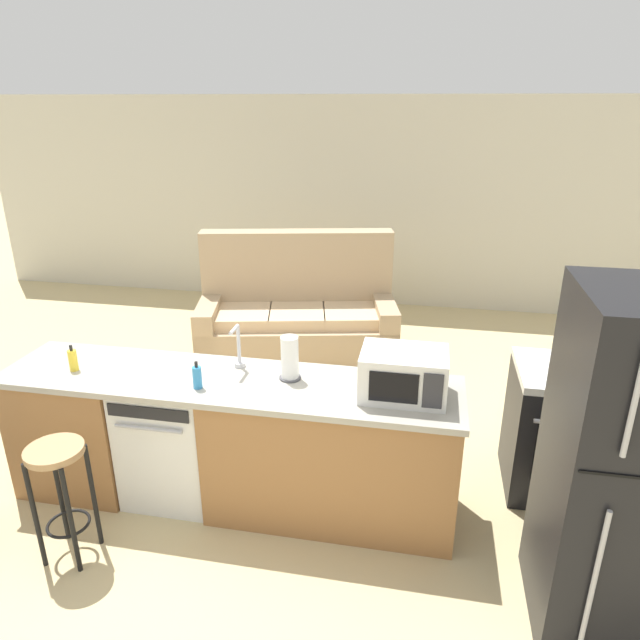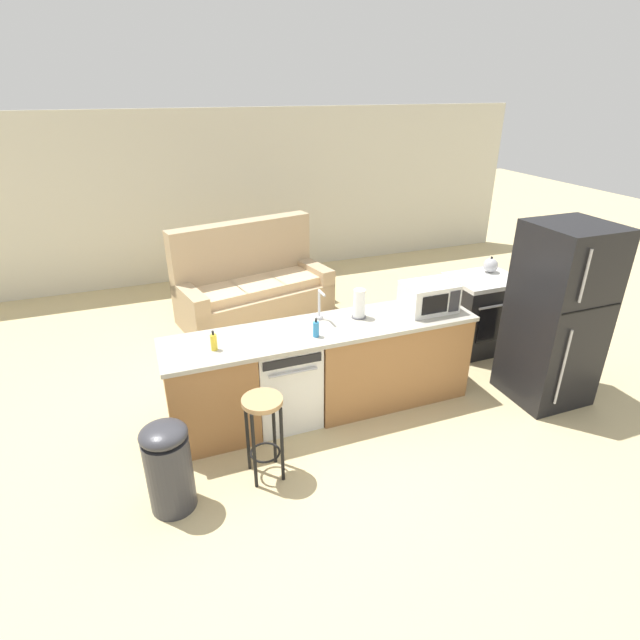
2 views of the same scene
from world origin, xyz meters
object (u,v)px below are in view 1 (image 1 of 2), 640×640
(kettle, at_px, (604,352))
(couch, at_px, (297,317))
(microwave, at_px, (404,374))
(refrigerator, at_px, (631,473))
(soap_bottle, at_px, (197,377))
(dish_soap_bottle, at_px, (73,360))
(paper_towel_roll, at_px, (290,358))
(stove_range, at_px, (568,430))
(dishwasher, at_px, (174,438))
(bar_stool, at_px, (60,479))

(kettle, distance_m, couch, 3.09)
(microwave, distance_m, kettle, 1.44)
(refrigerator, relative_size, soap_bottle, 10.18)
(refrigerator, xyz_separation_m, dish_soap_bottle, (-3.21, 0.48, 0.08))
(refrigerator, xyz_separation_m, microwave, (-1.10, 0.55, 0.14))
(paper_towel_roll, xyz_separation_m, dish_soap_bottle, (-1.40, -0.15, -0.07))
(refrigerator, distance_m, paper_towel_roll, 1.92)
(paper_towel_roll, height_order, couch, couch)
(paper_towel_roll, xyz_separation_m, kettle, (1.98, 0.59, -0.05))
(kettle, bearing_deg, microwave, -151.89)
(dish_soap_bottle, distance_m, kettle, 3.46)
(refrigerator, distance_m, soap_bottle, 2.37)
(stove_range, bearing_deg, dish_soap_bottle, -169.13)
(refrigerator, xyz_separation_m, paper_towel_roll, (-1.81, 0.63, 0.14))
(microwave, xyz_separation_m, paper_towel_roll, (-0.71, 0.09, -0.00))
(soap_bottle, height_order, dish_soap_bottle, same)
(dish_soap_bottle, bearing_deg, kettle, 12.47)
(dishwasher, bearing_deg, paper_towel_roll, 6.11)
(microwave, xyz_separation_m, soap_bottle, (-1.23, -0.14, -0.07))
(dishwasher, bearing_deg, microwave, -0.05)
(stove_range, height_order, couch, couch)
(microwave, distance_m, dish_soap_bottle, 2.11)
(bar_stool, distance_m, couch, 3.18)
(dishwasher, distance_m, microwave, 1.62)
(stove_range, xyz_separation_m, refrigerator, (-0.00, -1.10, 0.44))
(microwave, height_order, kettle, microwave)
(stove_range, height_order, bar_stool, stove_range)
(refrigerator, distance_m, couch, 3.80)
(kettle, bearing_deg, bar_stool, -156.59)
(microwave, relative_size, paper_towel_roll, 1.77)
(stove_range, bearing_deg, refrigerator, -90.01)
(paper_towel_roll, bearing_deg, dishwasher, -173.89)
(refrigerator, relative_size, dish_soap_bottle, 10.18)
(bar_stool, bearing_deg, microwave, 20.00)
(microwave, relative_size, couch, 0.23)
(kettle, bearing_deg, paper_towel_roll, -163.28)
(microwave, xyz_separation_m, dish_soap_bottle, (-2.11, -0.07, -0.07))
(soap_bottle, distance_m, couch, 2.64)
(stove_range, relative_size, microwave, 1.80)
(dish_soap_bottle, xyz_separation_m, bar_stool, (0.24, -0.61, -0.44))
(couch, bearing_deg, soap_bottle, -90.34)
(stove_range, bearing_deg, couch, 140.94)
(dishwasher, height_order, soap_bottle, soap_bottle)
(bar_stool, bearing_deg, soap_bottle, 39.95)
(microwave, height_order, couch, couch)
(soap_bottle, distance_m, bar_stool, 0.94)
(soap_bottle, height_order, couch, couch)
(soap_bottle, height_order, kettle, kettle)
(dish_soap_bottle, bearing_deg, dishwasher, 6.37)
(kettle, bearing_deg, soap_bottle, -161.77)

